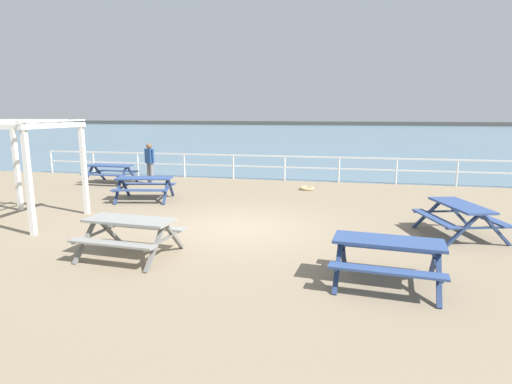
# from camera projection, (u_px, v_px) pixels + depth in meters

# --- Properties ---
(ground_plane) EXTENTS (30.00, 24.00, 0.20)m
(ground_plane) POSITION_uv_depth(u_px,v_px,m) (240.00, 231.00, 10.70)
(ground_plane) COLOR gray
(sea_band) EXTENTS (142.00, 90.00, 0.01)m
(sea_band) POSITION_uv_depth(u_px,v_px,m) (329.00, 133.00, 61.33)
(sea_band) COLOR slate
(sea_band) RESTS_ON ground
(distant_shoreline) EXTENTS (142.00, 6.00, 1.80)m
(distant_shoreline) POSITION_uv_depth(u_px,v_px,m) (337.00, 125.00, 102.62)
(distant_shoreline) COLOR #4C4C47
(distant_shoreline) RESTS_ON ground
(seaward_railing) EXTENTS (23.07, 0.07, 1.08)m
(seaward_railing) POSITION_uv_depth(u_px,v_px,m) (285.00, 163.00, 17.98)
(seaward_railing) COLOR white
(seaward_railing) RESTS_ON ground
(picnic_table_near_right) EXTENTS (1.95, 2.15, 0.80)m
(picnic_table_near_right) POSITION_uv_depth(u_px,v_px,m) (460.00, 212.00, 9.81)
(picnic_table_near_right) COLOR #334C84
(picnic_table_near_right) RESTS_ON ground
(picnic_table_mid_centre) EXTENTS (1.94, 1.70, 0.80)m
(picnic_table_mid_centre) POSITION_uv_depth(u_px,v_px,m) (388.00, 251.00, 7.07)
(picnic_table_mid_centre) COLOR #334C84
(picnic_table_mid_centre) RESTS_ON ground
(picnic_table_far_left) EXTENTS (2.06, 1.84, 0.80)m
(picnic_table_far_left) POSITION_uv_depth(u_px,v_px,m) (145.00, 183.00, 13.93)
(picnic_table_far_left) COLOR #334C84
(picnic_table_far_left) RESTS_ON ground
(picnic_table_far_right) EXTENTS (1.84, 1.59, 0.80)m
(picnic_table_far_right) POSITION_uv_depth(u_px,v_px,m) (110.00, 170.00, 17.24)
(picnic_table_far_right) COLOR #334C84
(picnic_table_far_right) RESTS_ON ground
(picnic_table_seaward) EXTENTS (1.91, 1.66, 0.80)m
(picnic_table_seaward) POSITION_uv_depth(u_px,v_px,m) (130.00, 228.00, 8.45)
(picnic_table_seaward) COLOR gray
(picnic_table_seaward) RESTS_ON ground
(visitor) EXTENTS (0.50, 0.33, 1.66)m
(visitor) POSITION_uv_depth(u_px,v_px,m) (150.00, 161.00, 17.20)
(visitor) COLOR slate
(visitor) RESTS_ON ground
(lattice_pergola) EXTENTS (2.49, 2.61, 2.70)m
(lattice_pergola) POSITION_uv_depth(u_px,v_px,m) (19.00, 147.00, 10.93)
(lattice_pergola) COLOR white
(lattice_pergola) RESTS_ON ground
(rope_coil) EXTENTS (0.55, 0.55, 0.11)m
(rope_coil) POSITION_uv_depth(u_px,v_px,m) (307.00, 188.00, 15.94)
(rope_coil) COLOR tan
(rope_coil) RESTS_ON ground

